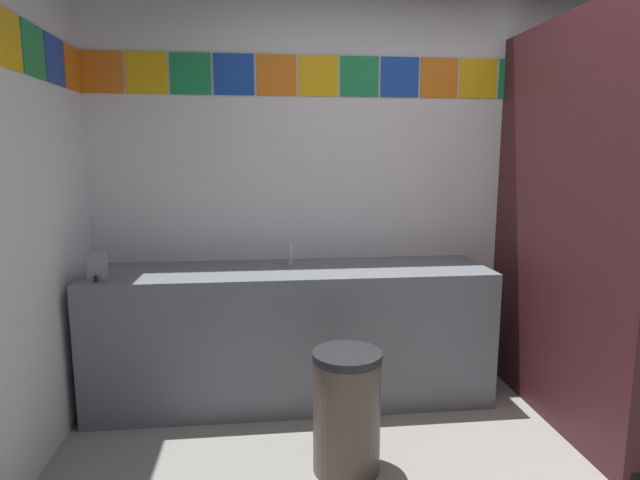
# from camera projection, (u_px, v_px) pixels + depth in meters

# --- Properties ---
(wall_back) EXTENTS (4.19, 0.09, 2.87)m
(wall_back) POSITION_uv_depth(u_px,v_px,m) (415.00, 165.00, 3.46)
(wall_back) COLOR silver
(wall_back) RESTS_ON ground_plane
(vanity_counter) EXTENTS (2.39, 0.60, 0.82)m
(vanity_counter) POSITION_uv_depth(u_px,v_px,m) (292.00, 333.00, 3.21)
(vanity_counter) COLOR slate
(vanity_counter) RESTS_ON ground_plane
(faucet_center) EXTENTS (0.04, 0.10, 0.14)m
(faucet_center) POSITION_uv_depth(u_px,v_px,m) (291.00, 257.00, 3.22)
(faucet_center) COLOR silver
(faucet_center) RESTS_ON vanity_counter
(soap_dispenser) EXTENTS (0.09, 0.09, 0.16)m
(soap_dispenser) POSITION_uv_depth(u_px,v_px,m) (97.00, 266.00, 2.83)
(soap_dispenser) COLOR gray
(soap_dispenser) RESTS_ON vanity_counter
(stall_divider) EXTENTS (0.92, 1.40, 2.24)m
(stall_divider) POSITION_uv_depth(u_px,v_px,m) (616.00, 232.00, 2.62)
(stall_divider) COLOR #471E23
(stall_divider) RESTS_ON ground_plane
(toilet) EXTENTS (0.39, 0.49, 0.74)m
(toilet) POSITION_uv_depth(u_px,v_px,m) (602.00, 347.00, 3.28)
(toilet) COLOR white
(toilet) RESTS_ON ground_plane
(trash_bin) EXTENTS (0.33, 0.33, 0.59)m
(trash_bin) POSITION_uv_depth(u_px,v_px,m) (347.00, 411.00, 2.47)
(trash_bin) COLOR brown
(trash_bin) RESTS_ON ground_plane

